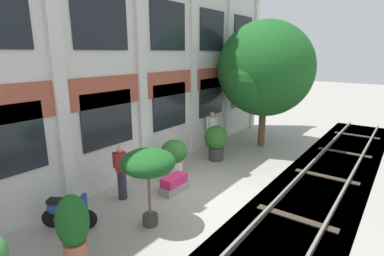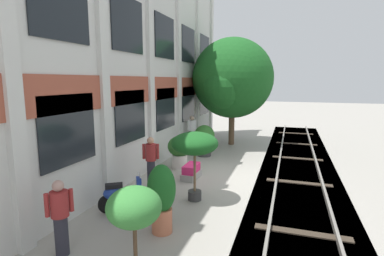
{
  "view_description": "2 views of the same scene",
  "coord_description": "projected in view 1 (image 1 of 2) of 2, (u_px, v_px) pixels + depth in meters",
  "views": [
    {
      "loc": [
        -7.12,
        -4.62,
        4.25
      ],
      "look_at": [
        1.49,
        1.69,
        1.53
      ],
      "focal_mm": 28.0,
      "sensor_mm": 36.0,
      "label": 1
    },
    {
      "loc": [
        -10.12,
        -2.29,
        3.43
      ],
      "look_at": [
        0.95,
        1.38,
        1.55
      ],
      "focal_mm": 28.0,
      "sensor_mm": 36.0,
      "label": 2
    }
  ],
  "objects": [
    {
      "name": "rail_tracks",
      "position": [
        293.0,
        226.0,
        7.77
      ],
      "size": [
        25.5,
        2.8,
        0.43
      ],
      "color": "#5B5449",
      "rests_on": "ground"
    },
    {
      "name": "potted_plant_ribbed_drum",
      "position": [
        73.0,
        227.0,
        5.89
      ],
      "size": [
        0.64,
        0.64,
        1.59
      ],
      "color": "#B76647",
      "rests_on": "ground"
    },
    {
      "name": "resident_watching_tracks",
      "position": [
        121.0,
        171.0,
        8.72
      ],
      "size": [
        0.34,
        0.51,
        1.65
      ],
      "rotation": [
        0.0,
        0.0,
        -2.82
      ],
      "color": "#282833",
      "rests_on": "ground"
    },
    {
      "name": "ground_plane",
      "position": [
        208.0,
        193.0,
        9.26
      ],
      "size": [
        80.0,
        80.0,
        0.0
      ],
      "primitive_type": "plane",
      "color": "#9E998E"
    },
    {
      "name": "potted_plant_glazed_jar",
      "position": [
        174.0,
        155.0,
        10.48
      ],
      "size": [
        0.92,
        0.92,
        1.28
      ],
      "color": "beige",
      "rests_on": "ground"
    },
    {
      "name": "scooter_second_parked",
      "position": [
        66.0,
        212.0,
        7.36
      ],
      "size": [
        0.85,
        1.2,
        0.98
      ],
      "rotation": [
        0.0,
        0.0,
        5.3
      ],
      "color": "black",
      "rests_on": "ground"
    },
    {
      "name": "potted_plant_tall_urn",
      "position": [
        148.0,
        165.0,
        7.2
      ],
      "size": [
        1.33,
        1.33,
        1.99
      ],
      "color": "#333333",
      "rests_on": "ground"
    },
    {
      "name": "resident_near_plants",
      "position": [
        212.0,
        129.0,
        13.49
      ],
      "size": [
        0.45,
        0.34,
        1.66
      ],
      "rotation": [
        0.0,
        0.0,
        -2.18
      ],
      "color": "#282833",
      "rests_on": "ground"
    },
    {
      "name": "potted_plant_square_trough",
      "position": [
        174.0,
        184.0,
        9.34
      ],
      "size": [
        0.98,
        0.51,
        0.51
      ],
      "color": "gray",
      "rests_on": "ground"
    },
    {
      "name": "potted_plant_fluted_column",
      "position": [
        216.0,
        141.0,
        11.96
      ],
      "size": [
        0.94,
        0.94,
        1.42
      ],
      "color": "#333333",
      "rests_on": "ground"
    },
    {
      "name": "apartment_facade",
      "position": [
        134.0,
        49.0,
        9.89
      ],
      "size": [
        17.86,
        0.64,
        8.75
      ],
      "color": "silver",
      "rests_on": "ground"
    },
    {
      "name": "broadleaf_tree",
      "position": [
        265.0,
        71.0,
        13.16
      ],
      "size": [
        4.41,
        4.2,
        5.61
      ],
      "color": "brown",
      "rests_on": "ground"
    }
  ]
}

